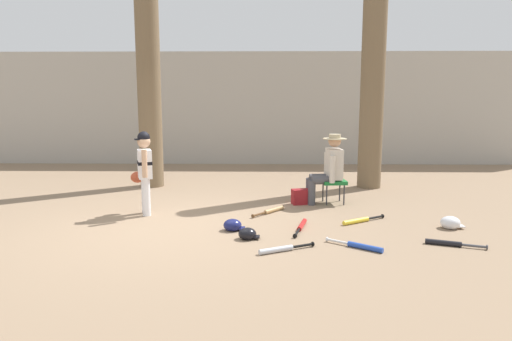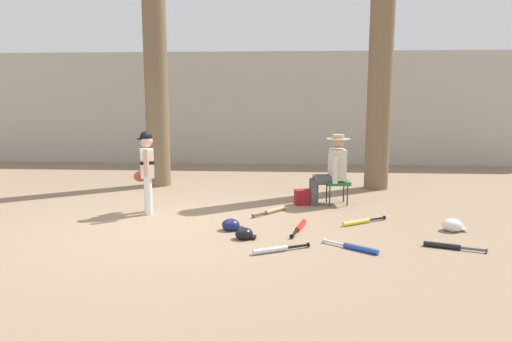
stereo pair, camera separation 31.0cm
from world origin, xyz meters
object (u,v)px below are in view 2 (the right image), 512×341
Objects in this scene: tree_near_player at (155,51)px; young_ballplayer at (146,167)px; tree_behind_spectator at (380,72)px; folding_stool at (337,183)px; seated_spectator at (332,167)px; handbag_beside_stool at (305,197)px; bat_wood_tan at (273,211)px; batting_helmet_black at (244,234)px; bat_blue_youth at (356,248)px; bat_yellow_trainer at (360,222)px; batting_helmet_navy at (231,225)px; bat_black_composite at (447,246)px; bat_red_barrel at (300,227)px; batting_helmet_white at (453,225)px; bat_aluminum_silver at (275,249)px.

young_ballplayer is (0.46, -2.34, -2.00)m from tree_near_player.
tree_behind_spectator reaches higher than young_ballplayer.
folding_stool is 0.36× the size of seated_spectator.
tree_near_player reaches higher than handbag_beside_stool.
tree_near_player reaches higher than tree_behind_spectator.
batting_helmet_black is (-0.33, -1.40, 0.04)m from bat_wood_tan.
young_ballplayer reaches higher than bat_blue_youth.
bat_yellow_trainer is at bearing 79.48° from bat_blue_youth.
tree_near_player is at bearing 120.48° from batting_helmet_navy.
young_ballplayer is 4.47m from bat_black_composite.
seated_spectator is 1.78m from bat_red_barrel.
handbag_beside_stool is 0.81m from bat_wood_tan.
batting_helmet_navy is at bearing -177.03° from batting_helmet_white.
folding_stool is at bearing 32.51° from bat_wood_tan.
bat_wood_tan is at bearing -147.49° from folding_stool.
bat_black_composite is 1.38m from bat_yellow_trainer.
bat_black_composite is at bearing 6.78° from bat_blue_youth.
handbag_beside_stool is 0.56× the size of bat_wood_tan.
tree_behind_spectator is 4.64m from bat_blue_youth.
batting_helmet_black is 0.86× the size of batting_helmet_white.
folding_stool reaches higher than bat_wood_tan.
bat_black_composite is 1.13× the size of bat_wood_tan.
batting_helmet_black reaches higher than bat_aluminum_silver.
handbag_beside_stool is 0.53× the size of bat_blue_youth.
bat_yellow_trainer is at bearing 167.26° from batting_helmet_white.
tree_near_player reaches higher than bat_black_composite.
handbag_beside_stool is 0.49× the size of bat_aluminum_silver.
batting_helmet_navy is (-0.63, 0.89, 0.04)m from bat_aluminum_silver.
seated_spectator is at bearing -24.04° from tree_near_player.
bat_blue_youth is 2.30× the size of batting_helmet_black.
batting_helmet_navy is at bearing 167.08° from bat_black_composite.
bat_black_composite is (1.18, -2.31, -0.61)m from seated_spectator.
tree_near_player is 3.11m from young_ballplayer.
seated_spectator is 0.69m from handbag_beside_stool.
bat_black_composite is 2.79m from batting_helmet_navy.
bat_yellow_trainer and bat_wood_tan have the same top height.
batting_helmet_white is (1.42, -1.54, -0.28)m from folding_stool.
bat_wood_tan is (1.98, 0.13, -0.71)m from young_ballplayer.
tree_near_player is 7.80× the size of bat_red_barrel.
handbag_beside_stool reaches higher than batting_helmet_black.
bat_red_barrel is 2.43× the size of batting_helmet_white.
young_ballplayer reaches higher than batting_helmet_white.
tree_behind_spectator is 16.10× the size of batting_helmet_white.
batting_helmet_navy is (-1.08, -1.62, -0.06)m from handbag_beside_stool.
seated_spectator is 3.71× the size of batting_helmet_white.
bat_blue_youth is 2.15× the size of batting_helmet_navy.
seated_spectator reaches higher than bat_wood_tan.
young_ballplayer is at bearing -165.00° from folding_stool.
tree_behind_spectator is at bearing 56.58° from batting_helmet_black.
bat_yellow_trainer is at bearing 130.00° from bat_black_composite.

